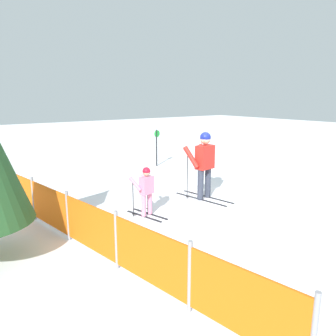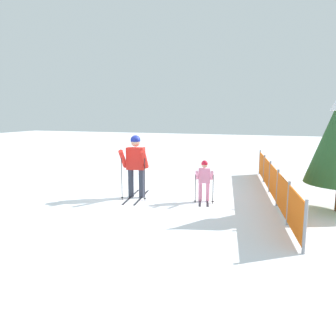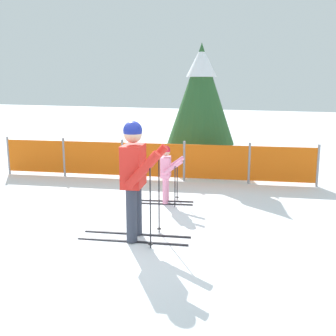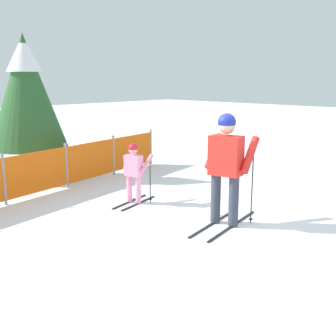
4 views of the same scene
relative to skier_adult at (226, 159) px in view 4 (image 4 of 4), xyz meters
name	(u,v)px [view 4 (image 4 of 4)]	position (x,y,z in m)	size (l,w,h in m)	color
ground_plane	(224,230)	(-0.23, -0.16, -1.10)	(60.00, 60.00, 0.00)	white
skier_adult	(226,159)	(0.00, 0.00, 0.00)	(1.79, 0.86, 1.85)	black
skier_child	(134,168)	(-0.22, 2.01, -0.41)	(1.14, 0.58, 1.18)	black
safety_fence	(37,172)	(-1.25, 3.84, -0.61)	(7.81, 1.36, 1.00)	gray
conifer_far	(26,90)	(-0.50, 5.50, 1.02)	(1.85, 1.85, 3.43)	#4C3823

